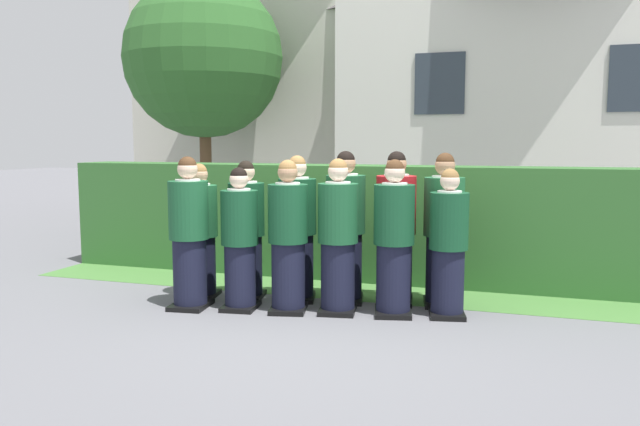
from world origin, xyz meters
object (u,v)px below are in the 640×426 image
(student_front_row_4, at_px, (394,242))
(student_rear_row_0, at_px, (200,234))
(student_rear_row_2, at_px, (297,231))
(student_front_row_5, at_px, (448,247))
(student_rear_row_3, at_px, (345,230))
(student_front_row_0, at_px, (189,236))
(student_front_row_1, at_px, (240,242))
(student_front_row_3, at_px, (338,240))
(student_rear_row_1, at_px, (247,233))
(student_front_row_2, at_px, (288,240))
(student_in_red_blazer, at_px, (396,231))
(student_rear_row_5, at_px, (443,233))

(student_front_row_4, relative_size, student_rear_row_0, 1.04)
(student_rear_row_0, relative_size, student_rear_row_2, 0.94)
(student_front_row_5, xyz_separation_m, student_rear_row_3, (-1.19, 0.28, 0.08))
(student_front_row_4, relative_size, student_rear_row_2, 0.98)
(student_front_row_0, distance_m, student_rear_row_2, 1.23)
(student_front_row_1, distance_m, student_front_row_3, 1.08)
(student_rear_row_1, height_order, student_rear_row_3, student_rear_row_3)
(student_front_row_2, height_order, student_rear_row_0, student_front_row_2)
(student_in_red_blazer, bearing_deg, student_front_row_3, -130.98)
(student_front_row_3, xyz_separation_m, student_front_row_5, (1.14, 0.21, -0.05))
(student_front_row_5, bearing_deg, student_rear_row_0, -178.54)
(student_rear_row_0, bearing_deg, student_front_row_2, -12.15)
(student_front_row_0, height_order, student_rear_row_2, student_rear_row_2)
(student_front_row_2, relative_size, student_front_row_4, 1.00)
(student_front_row_1, xyz_separation_m, student_front_row_4, (1.65, 0.29, 0.05))
(student_front_row_2, bearing_deg, student_front_row_1, -171.66)
(student_rear_row_3, bearing_deg, student_in_red_blazer, 10.53)
(student_front_row_0, height_order, student_front_row_5, student_front_row_0)
(student_front_row_0, xyz_separation_m, student_front_row_4, (2.20, 0.41, -0.01))
(student_front_row_0, distance_m, student_front_row_2, 1.11)
(student_rear_row_0, relative_size, student_rear_row_3, 0.91)
(student_front_row_0, bearing_deg, student_rear_row_3, 27.36)
(student_front_row_2, distance_m, student_rear_row_2, 0.51)
(student_rear_row_2, bearing_deg, student_rear_row_5, 9.01)
(student_front_row_0, xyz_separation_m, student_front_row_2, (1.09, 0.20, -0.02))
(student_front_row_5, xyz_separation_m, student_rear_row_0, (-2.87, -0.07, 0.01))
(student_front_row_2, height_order, student_rear_row_2, student_rear_row_2)
(student_rear_row_5, bearing_deg, student_rear_row_0, -169.62)
(student_front_row_0, height_order, student_front_row_3, student_front_row_0)
(student_front_row_2, height_order, student_rear_row_1, student_front_row_2)
(student_front_row_4, height_order, student_rear_row_5, student_rear_row_5)
(student_rear_row_2, relative_size, student_rear_row_3, 0.97)
(student_rear_row_5, bearing_deg, student_front_row_4, -129.40)
(student_rear_row_0, xyz_separation_m, student_rear_row_5, (2.77, 0.51, 0.07))
(student_front_row_1, bearing_deg, student_front_row_2, 8.34)
(student_front_row_3, distance_m, student_rear_row_5, 1.22)
(student_front_row_1, relative_size, student_front_row_3, 0.94)
(student_front_row_1, distance_m, student_rear_row_5, 2.26)
(student_front_row_5, bearing_deg, student_front_row_4, -168.16)
(student_front_row_2, relative_size, student_front_row_5, 1.05)
(student_front_row_3, bearing_deg, student_rear_row_3, 96.05)
(student_front_row_2, height_order, student_rear_row_5, student_rear_row_5)
(student_front_row_1, bearing_deg, student_rear_row_2, 51.87)
(student_front_row_4, distance_m, student_rear_row_5, 0.71)
(student_front_row_4, height_order, student_rear_row_3, student_rear_row_3)
(student_front_row_0, relative_size, student_rear_row_1, 1.04)
(student_rear_row_2, bearing_deg, student_front_row_3, -32.48)
(student_front_row_2, relative_size, student_in_red_blazer, 0.95)
(student_front_row_1, distance_m, student_rear_row_2, 0.74)
(student_front_row_5, height_order, student_rear_row_5, student_rear_row_5)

